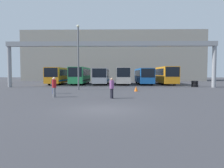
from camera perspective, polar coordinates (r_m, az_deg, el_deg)
ground_plane at (r=11.60m, az=-2.66°, el=-7.37°), size 200.00×200.00×0.00m
building_backdrop at (r=61.76m, az=0.38°, el=7.66°), size 52.02×12.00×14.25m
overhead_gantry at (r=30.62m, az=-0.33°, el=10.09°), size 31.72×0.80×6.92m
bus_slot_0 at (r=40.77m, az=-14.68°, el=2.53°), size 2.61×11.00×3.19m
bus_slot_1 at (r=39.69m, az=-9.00°, el=2.65°), size 2.59×10.70×3.27m
bus_slot_2 at (r=39.45m, az=-3.01°, el=2.51°), size 2.62×11.23×3.05m
bus_slot_3 at (r=39.11m, az=3.01°, el=2.61°), size 2.49×10.69×3.18m
bus_slot_4 at (r=39.45m, az=9.01°, el=2.46°), size 2.51×10.68×3.04m
bus_slot_5 at (r=41.07m, az=14.57°, el=2.65°), size 2.60×12.41×3.32m
pedestrian_near_right at (r=18.33m, az=-16.18°, el=-0.70°), size 0.37×0.37×1.78m
pedestrian_mid_right at (r=16.72m, az=-0.08°, el=-1.00°), size 0.36×0.36×1.74m
pedestrian_mid_left at (r=21.53m, az=-16.45°, el=-0.36°), size 0.34×0.34×1.65m
traffic_cone at (r=23.65m, az=6.89°, el=-1.35°), size 0.44×0.44×0.62m
tire_stack at (r=33.78m, az=22.56°, el=0.03°), size 1.04×1.04×0.96m
lamp_post at (r=26.11m, az=-9.60°, el=8.26°), size 0.36×0.36×8.29m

